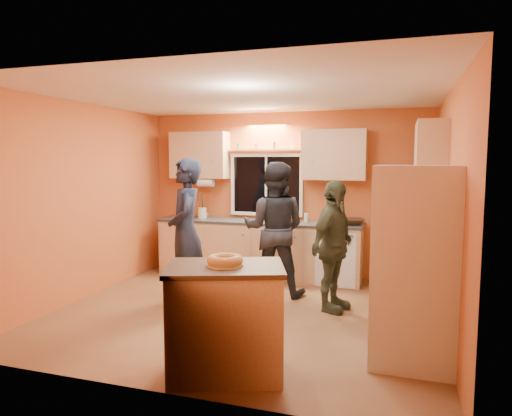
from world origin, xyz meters
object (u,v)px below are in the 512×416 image
at_px(person_left, 186,232).
at_px(person_center, 274,229).
at_px(refrigerator, 413,265).
at_px(person_right, 333,246).
at_px(island, 225,319).

relative_size(person_left, person_center, 1.03).
xyz_separation_m(refrigerator, person_right, (-0.89, 1.23, -0.10)).
relative_size(island, person_right, 0.72).
distance_m(island, person_left, 2.11).
relative_size(island, person_center, 0.64).
xyz_separation_m(person_center, person_right, (0.86, -0.44, -0.11)).
height_order(refrigerator, island, refrigerator).
distance_m(refrigerator, person_left, 2.88).
relative_size(person_left, person_right, 1.16).
xyz_separation_m(refrigerator, person_center, (-1.75, 1.67, 0.01)).
height_order(person_left, person_right, person_left).
bearing_deg(person_left, refrigerator, 44.68).
bearing_deg(refrigerator, island, -154.21).
bearing_deg(refrigerator, person_left, 160.94).
distance_m(person_center, person_right, 0.98).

